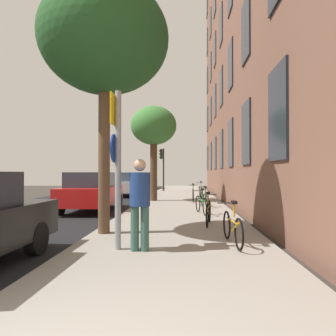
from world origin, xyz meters
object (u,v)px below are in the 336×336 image
Objects in this scene: bicycle_3 at (204,199)px; car_3 at (146,181)px; bicycle_4 at (193,194)px; car_1 at (92,191)px; traffic_light at (162,162)px; sign_post at (117,157)px; bicycle_1 at (208,212)px; bicycle_2 at (201,204)px; tree_far at (154,127)px; pedestrian_0 at (140,198)px; bicycle_5 at (201,191)px; bicycle_0 at (232,227)px; car_2 at (129,184)px; tree_near at (104,40)px.

bicycle_3 is 16.41m from car_3.
car_1 is (-4.33, -3.32, 0.36)m from bicycle_4.
car_3 is at bearing 113.84° from traffic_light.
sign_post is 1.86× the size of bicycle_4.
bicycle_2 is at bearing 91.59° from bicycle_1.
sign_post is 1.97× the size of bicycle_3.
sign_post is 0.72× the size of car_1.
tree_far reaches higher than pedestrian_0.
car_3 reaches higher than bicycle_1.
bicycle_2 is 4.75m from car_1.
traffic_light reaches higher than bicycle_5.
bicycle_0 is at bearing -52.19° from car_1.
bicycle_3 is 4.80m from bicycle_5.
car_3 is (-4.67, 10.95, 0.33)m from bicycle_5.
tree_far is 5.42m from car_1.
bicycle_1 is 0.92× the size of pedestrian_0.
bicycle_4 is at bearing 93.27° from bicycle_0.
bicycle_1 reaches higher than bicycle_0.
tree_far is 6.01m from car_2.
bicycle_4 is 0.95× the size of pedestrian_0.
car_1 is at bearing 161.73° from bicycle_2.
bicycle_0 is at bearing -89.09° from bicycle_3.
bicycle_3 is at bearing 74.06° from sign_post.
bicycle_3 is 0.36× the size of car_2.
bicycle_2 is (-0.07, 2.40, -0.01)m from bicycle_1.
tree_far reaches higher than bicycle_3.
tree_far is 1.18× the size of car_1.
tree_far is 10.98m from bicycle_0.
car_2 is at bearing 114.96° from tree_far.
sign_post is at bearing 168.14° from pedestrian_0.
bicycle_5 is at bearing 88.97° from bicycle_3.
traffic_light is 0.81× the size of car_1.
bicycle_2 is 18.66m from car_3.
bicycle_0 reaches higher than bicycle_3.
bicycle_5 is 0.41× the size of car_2.
pedestrian_0 is at bearing -97.26° from bicycle_4.
car_2 reaches higher than bicycle_5.
traffic_light reaches higher than bicycle_4.
pedestrian_0 reaches higher than bicycle_3.
tree_far is at bearing 87.84° from tree_near.
bicycle_3 is 8.03m from pedestrian_0.
car_1 reaches higher than bicycle_2.
car_1 is (-4.76, -0.92, 0.37)m from bicycle_3.
tree_far is at bearing -81.01° from car_3.
traffic_light reaches higher than car_1.
car_3 is at bearing 94.46° from tree_near.
bicycle_5 is 7.50m from car_1.
pedestrian_0 reaches higher than bicycle_2.
bicycle_1 is at bearing 26.49° from tree_near.
pedestrian_0 is (0.97, -19.31, -1.39)m from traffic_light.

